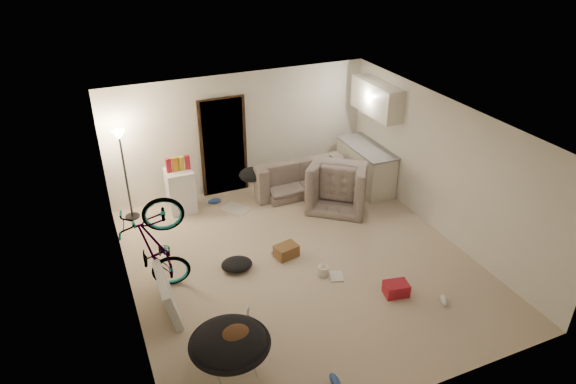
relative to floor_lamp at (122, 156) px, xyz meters
name	(u,v)px	position (x,y,z in m)	size (l,w,h in m)	color
floor	(301,263)	(2.40, -2.65, -1.32)	(5.50, 6.00, 0.02)	beige
ceiling	(303,123)	(2.40, -2.65, 1.20)	(5.50, 6.00, 0.02)	white
wall_back	(241,133)	(2.40, 0.36, -0.06)	(5.50, 0.02, 2.50)	white
wall_front	(416,320)	(2.40, -5.66, -0.06)	(5.50, 0.02, 2.50)	white
wall_left	(122,237)	(-0.36, -2.65, -0.06)	(0.02, 6.00, 2.50)	white
wall_right	(444,168)	(5.16, -2.65, -0.06)	(0.02, 6.00, 2.50)	white
doorway	(223,147)	(2.00, 0.32, -0.29)	(0.85, 0.10, 2.04)	black
door_trim	(224,147)	(2.00, 0.29, -0.29)	(0.97, 0.04, 2.10)	black
floor_lamp	(122,156)	(0.00, 0.00, 0.00)	(0.28, 0.28, 1.81)	black
kitchen_counter	(366,167)	(4.83, -0.65, -0.87)	(0.60, 1.50, 0.88)	beige
counter_top	(367,148)	(4.83, -0.65, -0.41)	(0.64, 1.54, 0.04)	gray
kitchen_uppers	(377,98)	(4.96, -0.65, 0.64)	(0.38, 1.40, 0.65)	beige
sofa	(295,178)	(3.38, -0.20, -1.03)	(1.90, 0.74, 0.56)	#343C34
armchair	(340,186)	(3.98, -1.07, -0.94)	(1.13, 0.99, 0.74)	#343C34
bicycle	(159,267)	(0.10, -2.46, -0.84)	(0.62, 1.77, 0.93)	black
book_asset	(248,320)	(1.10, -3.62, -1.30)	(0.15, 0.20, 0.02)	#A71926
mini_fridge	(181,190)	(0.97, -0.10, -0.87)	(0.51, 0.51, 0.87)	white
snack_box_0	(169,166)	(0.80, -0.10, -0.31)	(0.10, 0.07, 0.30)	#A71926
snack_box_1	(175,165)	(0.92, -0.10, -0.31)	(0.10, 0.07, 0.30)	#C77418
snack_box_2	(181,164)	(1.04, -0.10, -0.31)	(0.10, 0.07, 0.30)	gold
snack_box_3	(187,163)	(1.16, -0.10, -0.31)	(0.10, 0.07, 0.30)	#A71926
saucer_chair	(230,349)	(0.59, -4.47, -0.87)	(1.03, 1.03, 0.73)	silver
hoodie	(234,337)	(0.64, -4.50, -0.67)	(0.48, 0.40, 0.22)	#4F311B
sofa_drape	(253,175)	(2.43, -0.20, -0.77)	(0.56, 0.46, 0.28)	black
tv_box	(168,295)	(0.10, -2.98, -0.99)	(0.12, 0.97, 0.64)	silver
drink_case_a	(286,251)	(2.24, -2.38, -1.20)	(0.38, 0.27, 0.22)	brown
drink_case_b	(396,289)	(3.41, -3.98, -1.20)	(0.36, 0.27, 0.21)	#A71926
juicer	(323,270)	(2.58, -3.11, -1.20)	(0.17, 0.17, 0.25)	silver
newspaper	(236,209)	(1.95, -0.49, -1.30)	(0.41, 0.54, 0.01)	beige
book_blue	(281,254)	(2.17, -2.31, -1.29)	(0.20, 0.28, 0.03)	#2D4FA4
book_white	(336,276)	(2.77, -3.24, -1.29)	(0.21, 0.27, 0.03)	silver
shoe_0	(214,201)	(1.62, -0.10, -1.26)	(0.28, 0.11, 0.10)	#2D4FA4
shoe_2	(335,381)	(1.73, -5.14, -1.26)	(0.27, 0.11, 0.10)	#2D4FA4
shoe_4	(444,300)	(3.97, -4.43, -1.26)	(0.25, 0.10, 0.09)	white
clothes_lump_a	(237,264)	(1.35, -2.37, -1.22)	(0.52, 0.45, 0.17)	black
clothes_lump_b	(283,186)	(3.14, -0.10, -1.23)	(0.48, 0.42, 0.15)	black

